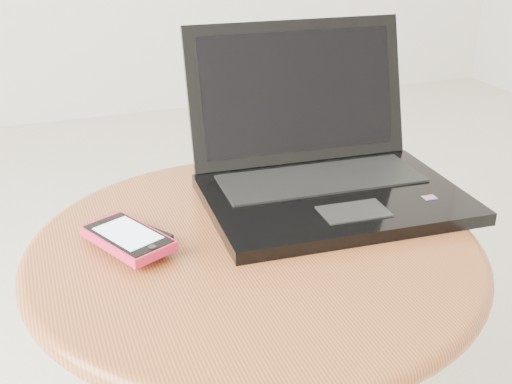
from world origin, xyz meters
name	(u,v)px	position (x,y,z in m)	size (l,w,h in m)	color
table	(255,306)	(-0.02, -0.12, 0.37)	(0.59, 0.59, 0.47)	brown
laptop	(323,165)	(0.13, -0.01, 0.51)	(0.38, 0.34, 0.23)	black
phone_black	(127,234)	(-0.18, -0.05, 0.48)	(0.11, 0.13, 0.01)	black
phone_pink	(128,238)	(-0.18, -0.08, 0.49)	(0.11, 0.14, 0.01)	#D01E46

